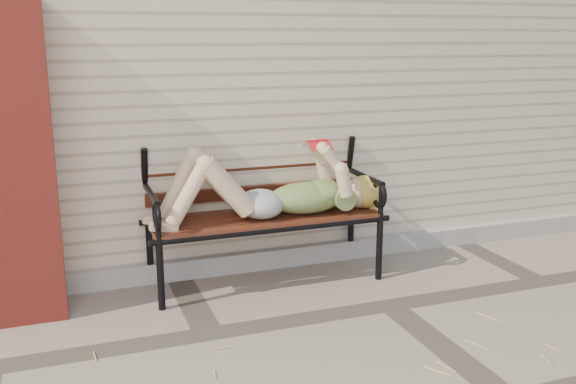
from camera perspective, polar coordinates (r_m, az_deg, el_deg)
name	(u,v)px	position (r m, az deg, el deg)	size (l,w,h in m)	color
ground	(390,305)	(4.45, 9.08, -9.92)	(80.00, 80.00, 0.00)	gray
house_wall	(257,62)	(6.85, -2.81, 11.45)	(8.00, 4.00, 3.00)	beige
foundation_strip	(333,251)	(5.23, 3.98, -5.23)	(8.00, 0.10, 0.15)	#AFA89E
brick_pillar	(13,162)	(4.37, -23.27, 2.45)	(0.50, 0.50, 2.00)	#AE3127
garden_bench	(260,191)	(4.71, -2.48, 0.11)	(1.83, 0.73, 1.18)	black
reading_woman	(268,190)	(4.57, -1.76, 0.20)	(1.72, 0.39, 0.54)	#0A394B
straw_scatter	(386,382)	(3.54, 8.68, -16.38)	(3.09, 1.63, 0.01)	tan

